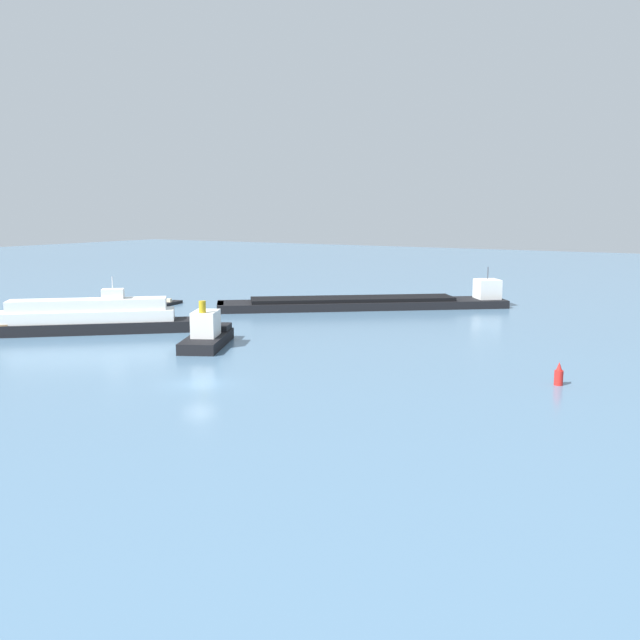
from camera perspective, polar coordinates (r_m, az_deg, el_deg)
The scene contains 6 objects.
ground_plane at distance 56.94m, azimuth -9.95°, elevation -5.22°, with size 400.00×400.00×0.00m, color slate.
tugboat at distance 72.28m, azimuth -9.28°, elevation -1.14°, with size 7.77×10.58×4.90m.
cargo_barge at distance 98.86m, azimuth 4.09°, elevation 1.48°, with size 36.13×30.29×5.71m.
white_riverboat at distance 83.15m, azimuth -18.75°, elevation 0.14°, with size 21.81×19.72×6.39m.
small_motorboat at distance 104.15m, azimuth -12.46°, elevation 1.32°, with size 2.35×6.14×0.93m.
channel_buoy_red at distance 58.77m, azimuth 19.07°, elevation -4.32°, with size 0.70×0.70×1.90m.
Camera 1 is at (36.33, -41.56, 13.95)m, focal length 38.86 mm.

